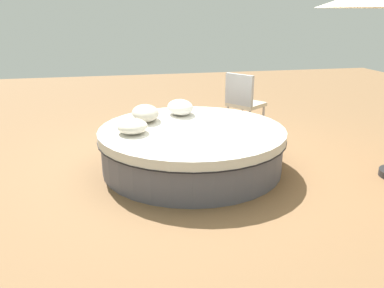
{
  "coord_description": "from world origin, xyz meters",
  "views": [
    {
      "loc": [
        -4.62,
        0.97,
        1.94
      ],
      "look_at": [
        0.0,
        0.0,
        0.32
      ],
      "focal_mm": 36.37,
      "sensor_mm": 36.0,
      "label": 1
    }
  ],
  "objects_px": {
    "throw_pillow_0": "(180,107)",
    "throw_pillow_2": "(132,126)",
    "throw_pillow_1": "(145,113)",
    "round_bed": "(192,147)",
    "patio_chair": "(243,99)"
  },
  "relations": [
    {
      "from": "round_bed",
      "to": "patio_chair",
      "type": "xyz_separation_m",
      "value": [
        1.42,
        -1.16,
        0.29
      ]
    },
    {
      "from": "throw_pillow_0",
      "to": "patio_chair",
      "type": "height_order",
      "value": "patio_chair"
    },
    {
      "from": "round_bed",
      "to": "throw_pillow_1",
      "type": "relative_size",
      "value": 4.24
    },
    {
      "from": "throw_pillow_0",
      "to": "patio_chair",
      "type": "bearing_deg",
      "value": -59.36
    },
    {
      "from": "round_bed",
      "to": "throw_pillow_0",
      "type": "distance_m",
      "value": 0.8
    },
    {
      "from": "throw_pillow_1",
      "to": "patio_chair",
      "type": "bearing_deg",
      "value": -61.4
    },
    {
      "from": "throw_pillow_1",
      "to": "throw_pillow_2",
      "type": "bearing_deg",
      "value": 158.93
    },
    {
      "from": "round_bed",
      "to": "throw_pillow_0",
      "type": "height_order",
      "value": "throw_pillow_0"
    },
    {
      "from": "round_bed",
      "to": "patio_chair",
      "type": "height_order",
      "value": "patio_chair"
    },
    {
      "from": "throw_pillow_1",
      "to": "throw_pillow_2",
      "type": "relative_size",
      "value": 1.32
    },
    {
      "from": "throw_pillow_2",
      "to": "throw_pillow_1",
      "type": "bearing_deg",
      "value": -21.07
    },
    {
      "from": "throw_pillow_2",
      "to": "patio_chair",
      "type": "height_order",
      "value": "patio_chair"
    },
    {
      "from": "throw_pillow_2",
      "to": "throw_pillow_0",
      "type": "bearing_deg",
      "value": -43.43
    },
    {
      "from": "throw_pillow_0",
      "to": "throw_pillow_2",
      "type": "relative_size",
      "value": 1.18
    },
    {
      "from": "round_bed",
      "to": "patio_chair",
      "type": "distance_m",
      "value": 1.86
    }
  ]
}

